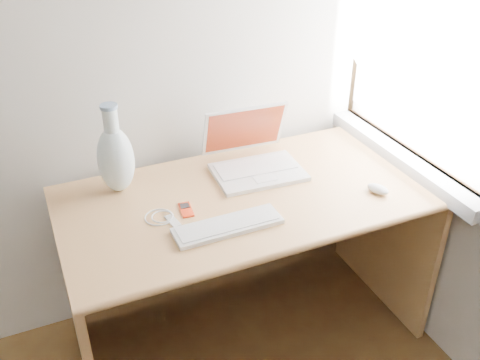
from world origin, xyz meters
name	(u,v)px	position (x,y,z in m)	size (l,w,h in m)	color
window	(424,44)	(1.72, 1.30, 1.28)	(0.11, 0.99, 1.10)	white
desk	(240,227)	(0.99, 1.41, 0.55)	(1.46, 0.73, 0.77)	tan
laptop	(254,157)	(1.09, 1.49, 0.83)	(0.38, 0.32, 0.25)	white
external_keyboard	(228,225)	(0.83, 1.15, 0.78)	(0.39, 0.12, 0.02)	white
mouse	(378,189)	(1.45, 1.13, 0.79)	(0.05, 0.09, 0.03)	white
ipod	(186,210)	(0.73, 1.31, 0.78)	(0.05, 0.10, 0.01)	red
cable_coil	(159,217)	(0.62, 1.30, 0.77)	(0.11, 0.11, 0.01)	white
remote	(173,221)	(0.66, 1.26, 0.78)	(0.03, 0.08, 0.01)	white
vase	(116,157)	(0.53, 1.55, 0.92)	(0.14, 0.14, 0.36)	white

